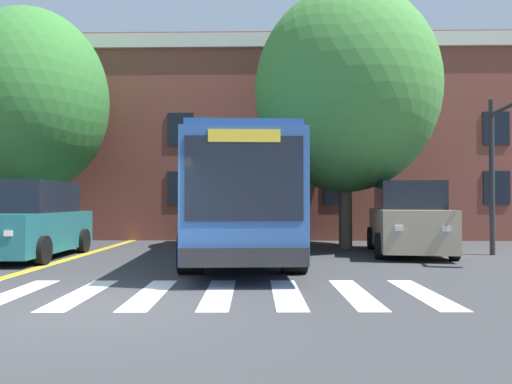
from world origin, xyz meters
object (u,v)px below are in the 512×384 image
car_tan_far_lane (408,220)px  traffic_light_near_corner (512,145)px  car_silver_behind_bus (252,218)px  city_bus (241,197)px  car_teal_near_lane (30,222)px  street_tree_curbside_large (345,91)px  street_tree_curbside_small (31,102)px

car_tan_far_lane → traffic_light_near_corner: 3.68m
car_tan_far_lane → car_silver_behind_bus: 10.35m
city_bus → car_teal_near_lane: 6.19m
car_teal_near_lane → car_tan_far_lane: (11.34, 1.37, 0.01)m
car_tan_far_lane → traffic_light_near_corner: size_ratio=1.08×
city_bus → street_tree_curbside_large: (3.54, 2.69, 3.78)m
car_silver_behind_bus → traffic_light_near_corner: traffic_light_near_corner is taller
traffic_light_near_corner → street_tree_curbside_small: bearing=165.7°
car_teal_near_lane → traffic_light_near_corner: (13.73, -0.44, 2.15)m
car_silver_behind_bus → street_tree_curbside_large: street_tree_curbside_large is taller
car_tan_far_lane → street_tree_curbside_large: 5.11m
city_bus → traffic_light_near_corner: size_ratio=2.36×
city_bus → car_tan_far_lane: city_bus is taller
car_tan_far_lane → traffic_light_near_corner: traffic_light_near_corner is taller
car_silver_behind_bus → street_tree_curbside_large: bearing=-63.9°
car_tan_far_lane → street_tree_curbside_large: bearing=132.9°
car_teal_near_lane → street_tree_curbside_small: (-1.68, 3.49, 4.21)m
city_bus → traffic_light_near_corner: bearing=-6.8°
traffic_light_near_corner → car_silver_behind_bus: bearing=125.1°
car_teal_near_lane → traffic_light_near_corner: bearing=-1.8°
car_teal_near_lane → street_tree_curbside_large: street_tree_curbside_large is taller
car_silver_behind_bus → street_tree_curbside_small: bearing=-138.9°
street_tree_curbside_large → street_tree_curbside_small: bearing=178.4°
car_teal_near_lane → street_tree_curbside_large: 11.12m
car_teal_near_lane → street_tree_curbside_large: size_ratio=0.56×
car_silver_behind_bus → city_bus: bearing=-90.2°
street_tree_curbside_large → car_tan_far_lane: bearing=-47.1°
car_teal_near_lane → street_tree_curbside_small: bearing=115.7°
car_teal_near_lane → street_tree_curbside_small: size_ratio=0.60×
city_bus → car_silver_behind_bus: 9.90m
car_silver_behind_bus → traffic_light_near_corner: 13.37m
car_tan_far_lane → traffic_light_near_corner: bearing=-37.2°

